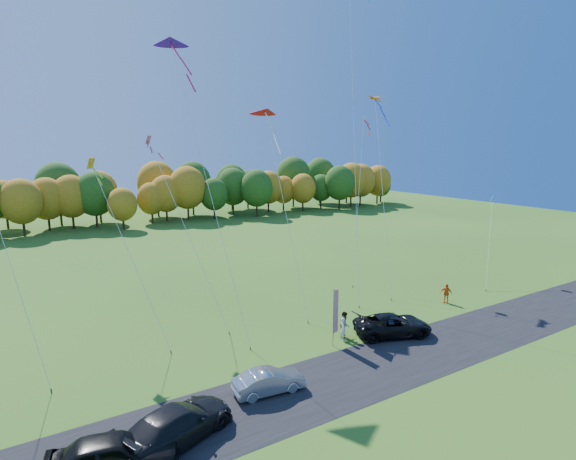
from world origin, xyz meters
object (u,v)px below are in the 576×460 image
person_east (446,293)px  feather_flag (335,311)px  black_suv (393,325)px  silver_sedan (269,381)px

person_east → feather_flag: bearing=-109.4°
black_suv → feather_flag: (-4.55, 0.86, 1.70)m
black_suv → feather_flag: bearing=100.1°
feather_flag → black_suv: bearing=-10.7°
silver_sedan → feather_flag: bearing=-60.6°
black_suv → silver_sedan: bearing=120.9°
black_suv → person_east: bearing=-53.2°
black_suv → person_east: person_east is taller
silver_sedan → person_east: bearing=-71.0°
black_suv → feather_flag: feather_flag is taller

